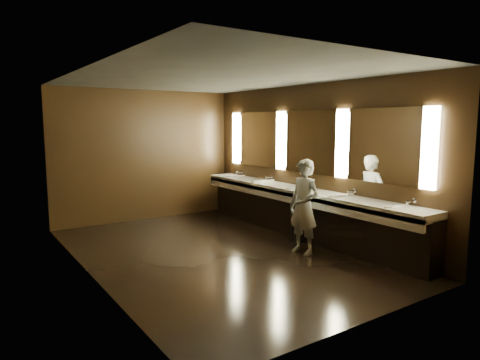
{
  "coord_description": "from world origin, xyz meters",
  "views": [
    {
      "loc": [
        -3.48,
        -5.8,
        2.09
      ],
      "look_at": [
        0.45,
        0.0,
        1.16
      ],
      "focal_mm": 32.0,
      "sensor_mm": 36.0,
      "label": 1
    }
  ],
  "objects": [
    {
      "name": "trash_bin",
      "position": [
        1.58,
        -0.24,
        0.26
      ],
      "size": [
        0.43,
        0.43,
        0.51
      ],
      "primitive_type": "cylinder",
      "rotation": [
        0.0,
        0.0,
        0.37
      ],
      "color": "black",
      "rests_on": "floor"
    },
    {
      "name": "wall_right",
      "position": [
        2.0,
        0.0,
        1.4
      ],
      "size": [
        0.02,
        6.0,
        2.8
      ],
      "primitive_type": "cube",
      "color": "black",
      "rests_on": "floor"
    },
    {
      "name": "sink_counter",
      "position": [
        1.79,
        0.0,
        0.5
      ],
      "size": [
        0.55,
        5.4,
        1.01
      ],
      "color": "black",
      "rests_on": "floor"
    },
    {
      "name": "ceiling",
      "position": [
        0.0,
        0.0,
        2.8
      ],
      "size": [
        4.0,
        6.0,
        0.02
      ],
      "primitive_type": "cube",
      "color": "#2D2D2B",
      "rests_on": "wall_back"
    },
    {
      "name": "wall_back",
      "position": [
        0.0,
        3.0,
        1.4
      ],
      "size": [
        4.0,
        0.02,
        2.8
      ],
      "primitive_type": "cube",
      "color": "black",
      "rests_on": "floor"
    },
    {
      "name": "mirror_band",
      "position": [
        1.98,
        -0.0,
        1.75
      ],
      "size": [
        0.06,
        5.03,
        1.15
      ],
      "color": "#FFF6C1",
      "rests_on": "wall_right"
    },
    {
      "name": "wall_left",
      "position": [
        -2.0,
        0.0,
        1.4
      ],
      "size": [
        0.02,
        6.0,
        2.8
      ],
      "primitive_type": "cube",
      "color": "black",
      "rests_on": "floor"
    },
    {
      "name": "person",
      "position": [
        1.14,
        -0.8,
        0.76
      ],
      "size": [
        0.42,
        0.59,
        1.53
      ],
      "primitive_type": "imported",
      "rotation": [
        0.0,
        0.0,
        -1.46
      ],
      "color": "#7E93BD",
      "rests_on": "floor"
    },
    {
      "name": "wall_front",
      "position": [
        0.0,
        -3.0,
        1.4
      ],
      "size": [
        4.0,
        0.02,
        2.8
      ],
      "primitive_type": "cube",
      "color": "black",
      "rests_on": "floor"
    },
    {
      "name": "floor",
      "position": [
        0.0,
        0.0,
        0.0
      ],
      "size": [
        6.0,
        6.0,
        0.0
      ],
      "primitive_type": "plane",
      "color": "black",
      "rests_on": "ground"
    }
  ]
}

